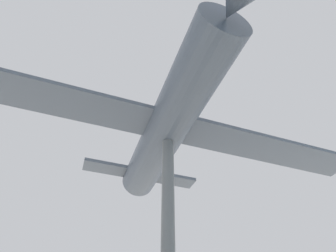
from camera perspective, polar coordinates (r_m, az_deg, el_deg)
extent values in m
cylinder|color=slate|center=(8.91, 0.00, -24.34)|extent=(0.46, 0.46, 7.97)
cylinder|color=#4C5666|center=(11.34, 0.00, 0.00)|extent=(3.62, 10.39, 1.80)
cube|color=#4C5666|center=(11.34, 0.00, 0.00)|extent=(19.64, 5.27, 0.18)
cube|color=#4C5666|center=(14.94, -5.89, -10.39)|extent=(6.36, 2.12, 0.18)
cube|color=#4C5666|center=(15.61, -5.58, -6.49)|extent=(0.38, 1.11, 2.38)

